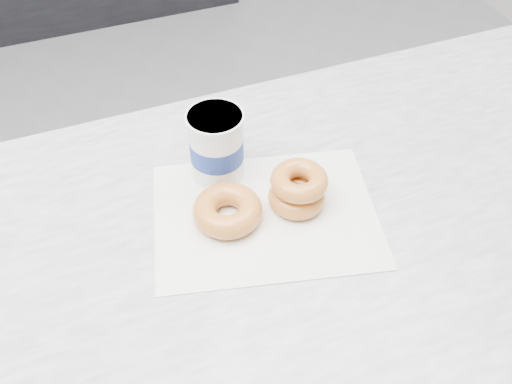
% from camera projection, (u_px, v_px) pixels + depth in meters
% --- Properties ---
extents(ground, '(5.00, 5.00, 0.00)m').
position_uv_depth(ground, '(72.00, 323.00, 1.77)').
color(ground, gray).
rests_on(ground, ground).
extents(wax_paper, '(0.39, 0.33, 0.00)m').
position_uv_depth(wax_paper, '(265.00, 214.00, 0.88)').
color(wax_paper, silver).
rests_on(wax_paper, counter).
extents(donut_single, '(0.11, 0.11, 0.04)m').
position_uv_depth(donut_single, '(227.00, 210.00, 0.86)').
color(donut_single, orange).
rests_on(donut_single, wax_paper).
extents(donut_stack, '(0.12, 0.12, 0.06)m').
position_uv_depth(donut_stack, '(298.00, 189.00, 0.87)').
color(donut_stack, orange).
rests_on(donut_stack, wax_paper).
extents(coffee_cup, '(0.11, 0.11, 0.12)m').
position_uv_depth(coffee_cup, '(216.00, 145.00, 0.90)').
color(coffee_cup, white).
rests_on(coffee_cup, counter).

